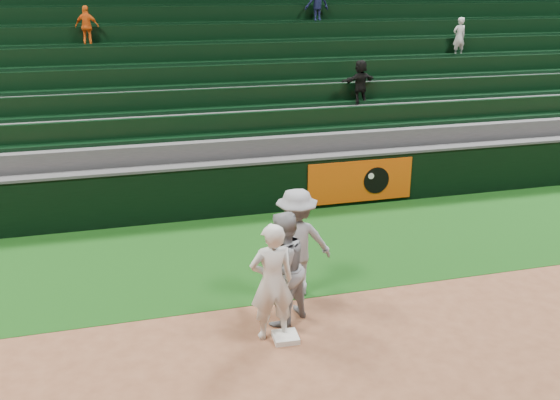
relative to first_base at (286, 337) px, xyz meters
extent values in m
plane|color=brown|center=(0.32, 0.24, -0.04)|extent=(70.00, 70.00, 0.00)
cube|color=#0E380E|center=(0.32, 3.24, -0.04)|extent=(36.00, 4.20, 0.01)
cube|color=white|center=(0.00, 0.00, 0.00)|extent=(0.39, 0.39, 0.08)
imported|color=silver|center=(-0.17, 0.14, 0.87)|extent=(0.68, 0.46, 1.83)
imported|color=#92959C|center=(0.10, 0.54, 0.87)|extent=(1.12, 1.07, 1.82)
imported|color=gray|center=(0.57, 1.38, 0.90)|extent=(1.24, 0.75, 1.87)
cube|color=black|center=(0.32, 5.44, 0.56)|extent=(36.00, 0.35, 1.20)
cube|color=#D84C0A|center=(3.32, 5.25, 0.56)|extent=(2.60, 0.05, 1.00)
cylinder|color=black|center=(3.72, 5.22, 0.56)|extent=(0.64, 0.02, 0.64)
cylinder|color=white|center=(3.57, 5.20, 0.68)|extent=(0.14, 0.02, 0.14)
cube|color=#424244|center=(0.32, 5.44, 1.18)|extent=(36.00, 0.40, 0.06)
cube|color=#3D3D3F|center=(0.32, 6.16, 0.78)|extent=(36.00, 0.85, 1.65)
cube|color=black|center=(0.32, 6.42, 1.86)|extent=(36.00, 0.14, 0.50)
cube|color=black|center=(0.32, 6.25, 1.65)|extent=(36.00, 0.45, 0.08)
cube|color=#3D3D3F|center=(0.32, 7.01, 1.01)|extent=(36.00, 0.85, 2.10)
cube|color=black|center=(0.32, 7.27, 2.31)|extent=(36.00, 0.14, 0.50)
cube|color=black|center=(0.32, 7.10, 2.10)|extent=(36.00, 0.45, 0.08)
cube|color=#3D3D3F|center=(0.32, 7.86, 1.23)|extent=(36.00, 0.85, 2.55)
cube|color=black|center=(0.32, 8.12, 2.76)|extent=(36.00, 0.14, 0.50)
cube|color=black|center=(0.32, 7.95, 2.55)|extent=(36.00, 0.45, 0.08)
cube|color=#3D3D3F|center=(0.32, 8.71, 1.46)|extent=(36.00, 0.85, 3.00)
cube|color=black|center=(0.32, 8.97, 3.21)|extent=(36.00, 0.14, 0.50)
cube|color=black|center=(0.32, 8.80, 3.00)|extent=(36.00, 0.45, 0.08)
cube|color=#3D3D3F|center=(0.32, 9.56, 1.68)|extent=(36.00, 0.85, 3.45)
cube|color=black|center=(0.32, 9.82, 3.66)|extent=(36.00, 0.14, 0.50)
cube|color=black|center=(0.32, 9.65, 3.45)|extent=(36.00, 0.45, 0.08)
cube|color=#3D3D3F|center=(0.32, 10.41, 1.91)|extent=(36.00, 0.85, 3.90)
cube|color=black|center=(0.32, 10.67, 4.11)|extent=(36.00, 0.14, 0.50)
cube|color=black|center=(0.32, 10.50, 3.90)|extent=(36.00, 0.45, 0.08)
cube|color=#3D3D3F|center=(0.32, 11.26, 2.13)|extent=(36.00, 0.85, 4.35)
cube|color=black|center=(0.32, 11.35, 4.35)|extent=(36.00, 0.45, 0.08)
imported|color=orange|center=(-2.63, 9.52, 3.93)|extent=(0.66, 0.42, 1.04)
imported|color=black|center=(3.93, 6.97, 2.62)|extent=(1.08, 0.64, 1.11)
imported|color=silver|center=(7.64, 8.67, 3.51)|extent=(0.42, 0.29, 1.10)
imported|color=black|center=(3.87, 10.37, 4.43)|extent=(0.79, 0.52, 1.15)
camera|label=1|loc=(-2.22, -7.79, 5.02)|focal=40.00mm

